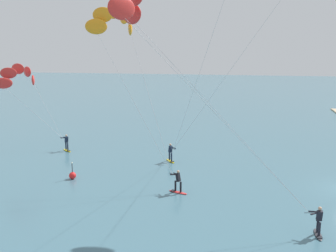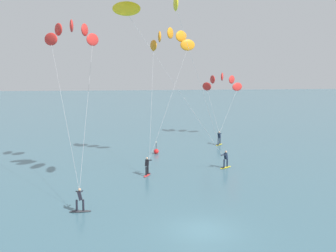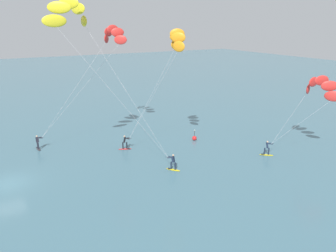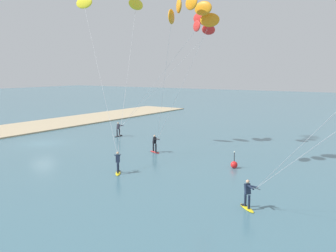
# 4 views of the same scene
# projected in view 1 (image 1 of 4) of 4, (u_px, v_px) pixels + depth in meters

# --- Properties ---
(kitesurfer_nearshore) EXTENTS (4.84, 11.49, 13.75)m
(kitesurfer_nearshore) POSITION_uv_depth(u_px,v_px,m) (137.00, 11.00, 20.08)
(kitesurfer_nearshore) COLOR #333338
(kitesurfer_nearshore) RESTS_ON ground
(kitesurfer_far_out) EXTENTS (5.32, 7.73, 8.60)m
(kitesurfer_far_out) POSITION_uv_depth(u_px,v_px,m) (20.00, 78.00, 40.78)
(kitesurfer_far_out) COLOR yellow
(kitesurfer_far_out) RESTS_ON ground
(kitesurfer_downwind) EXTENTS (5.48, 7.70, 13.42)m
(kitesurfer_downwind) POSITION_uv_depth(u_px,v_px,m) (117.00, 27.00, 29.41)
(kitesurfer_downwind) COLOR red
(kitesurfer_downwind) RESTS_ON ground
(marker_buoy) EXTENTS (0.56, 0.56, 1.38)m
(marker_buoy) POSITION_uv_depth(u_px,v_px,m) (73.00, 175.00, 31.26)
(marker_buoy) COLOR red
(marker_buoy) RESTS_ON ground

